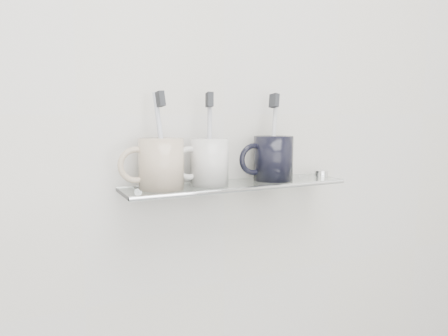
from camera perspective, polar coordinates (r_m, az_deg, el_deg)
wall_back at (r=1.00m, az=-0.01°, el=7.01°), size 2.50×0.00×2.50m
shelf_glass at (r=0.96m, az=1.58°, el=-2.24°), size 0.50×0.12×0.01m
shelf_rail at (r=0.91m, az=3.18°, el=-2.76°), size 0.50×0.01×0.01m
bracket_left at (r=0.93m, az=-11.37°, el=-3.35°), size 0.02×0.03×0.02m
bracket_right at (r=1.11m, az=10.19°, el=-1.64°), size 0.02×0.03×0.02m
mug_left at (r=0.89m, az=-8.19°, el=0.57°), size 0.10×0.10×0.10m
mug_left_handle at (r=0.88m, az=-11.42°, el=0.39°), size 0.07×0.01×0.07m
toothbrush_left at (r=0.89m, az=-8.25°, el=3.75°), size 0.02×0.04×0.19m
bristles_left at (r=0.89m, az=-8.34°, el=8.91°), size 0.02×0.03×0.03m
mug_center at (r=0.93m, az=-1.88°, el=0.79°), size 0.10×0.10×0.10m
mug_center_handle at (r=0.91m, az=-4.53°, el=0.65°), size 0.07×0.01×0.07m
toothbrush_center at (r=0.93m, az=-1.89°, el=3.96°), size 0.02×0.03×0.19m
bristles_center at (r=0.93m, az=-1.91°, el=8.91°), size 0.02×0.03×0.03m
mug_right at (r=1.00m, az=6.46°, el=1.28°), size 0.09×0.09×0.10m
mug_right_handle at (r=0.98m, az=3.92°, el=1.16°), size 0.07×0.01×0.07m
toothbrush_right at (r=1.00m, az=6.50°, el=4.16°), size 0.04×0.04×0.19m
bristles_right at (r=1.00m, az=6.57°, el=8.74°), size 0.02×0.03×0.03m
chrome_cap at (r=1.09m, az=12.54°, el=-0.68°), size 0.04×0.04×0.01m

